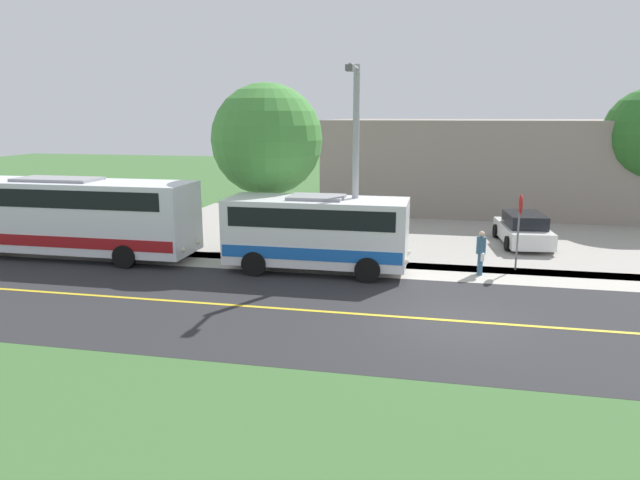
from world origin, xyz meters
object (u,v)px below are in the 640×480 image
(transit_bus_rear, at_px, (61,214))
(pedestrian_with_bags, at_px, (481,251))
(commercial_building, at_px, (497,164))
(stop_sign, at_px, (519,219))
(parked_car_near, at_px, (523,230))
(tree_curbside, at_px, (267,140))
(shuttle_bus_front, at_px, (317,230))
(street_light_pole, at_px, (355,160))

(transit_bus_rear, height_order, pedestrian_with_bags, transit_bus_rear)
(pedestrian_with_bags, height_order, commercial_building, commercial_building)
(stop_sign, bearing_deg, pedestrian_with_bags, -56.19)
(stop_sign, bearing_deg, transit_bus_rear, -85.17)
(pedestrian_with_bags, distance_m, parked_car_near, 5.88)
(pedestrian_with_bags, xyz_separation_m, stop_sign, (-0.92, 1.37, 1.10))
(parked_car_near, height_order, tree_curbside, tree_curbside)
(transit_bus_rear, relative_size, parked_car_near, 2.49)
(commercial_building, bearing_deg, shuttle_bus_front, -24.96)
(stop_sign, bearing_deg, commercial_building, 178.09)
(tree_curbside, bearing_deg, commercial_building, 142.84)
(transit_bus_rear, bearing_deg, shuttle_bus_front, 89.65)
(pedestrian_with_bags, bearing_deg, shuttle_bus_front, -83.56)
(shuttle_bus_front, xyz_separation_m, parked_car_near, (-6.14, 8.16, -0.88))
(parked_car_near, distance_m, tree_curbside, 12.06)
(pedestrian_with_bags, bearing_deg, parked_car_near, 158.30)
(stop_sign, relative_size, street_light_pole, 0.39)
(transit_bus_rear, bearing_deg, stop_sign, 94.83)
(transit_bus_rear, bearing_deg, commercial_building, 132.16)
(shuttle_bus_front, bearing_deg, transit_bus_rear, -90.35)
(pedestrian_with_bags, xyz_separation_m, parked_car_near, (-5.46, 2.17, -0.18))
(stop_sign, distance_m, street_light_pole, 6.50)
(tree_curbside, bearing_deg, shuttle_bus_front, 43.50)
(stop_sign, relative_size, commercial_building, 0.14)
(street_light_pole, bearing_deg, stop_sign, 101.60)
(transit_bus_rear, xyz_separation_m, stop_sign, (-1.53, 18.07, 0.18))
(street_light_pole, height_order, parked_car_near, street_light_pole)
(shuttle_bus_front, height_order, stop_sign, stop_sign)
(parked_car_near, bearing_deg, street_light_pole, -49.64)
(shuttle_bus_front, distance_m, stop_sign, 7.53)
(street_light_pole, bearing_deg, tree_curbside, -121.65)
(transit_bus_rear, distance_m, street_light_pole, 12.31)
(pedestrian_with_bags, distance_m, tree_curbside, 9.79)
(pedestrian_with_bags, height_order, parked_car_near, pedestrian_with_bags)
(shuttle_bus_front, xyz_separation_m, street_light_pole, (-0.36, 1.36, 2.58))
(shuttle_bus_front, relative_size, transit_bus_rear, 0.60)
(transit_bus_rear, distance_m, tree_curbside, 8.95)
(shuttle_bus_front, xyz_separation_m, tree_curbside, (-2.89, -2.75, 3.14))
(transit_bus_rear, distance_m, commercial_building, 25.09)
(shuttle_bus_front, relative_size, tree_curbside, 0.97)
(pedestrian_with_bags, relative_size, parked_car_near, 0.36)
(transit_bus_rear, bearing_deg, parked_car_near, 107.84)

